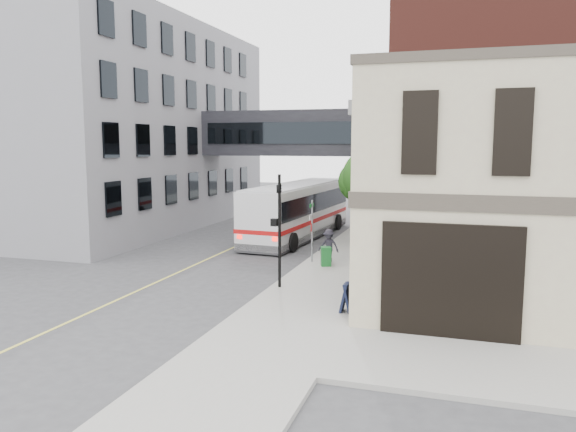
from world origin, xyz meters
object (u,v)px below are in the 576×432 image
Objects in this scene: bus at (298,208)px; pedestrian_c at (329,246)px; newspaper_box at (326,256)px; sandwich_board at (346,297)px; pedestrian_a at (365,240)px; pedestrian_b at (378,227)px.

bus reaches higher than pedestrian_c.
newspaper_box is 0.90× the size of sandwich_board.
bus is 7.80× the size of pedestrian_c.
bus reaches higher than sandwich_board.
pedestrian_c is 0.96m from newspaper_box.
sandwich_board is (6.05, -14.77, -1.20)m from bus.
sandwich_board is (1.03, -9.74, -0.32)m from pedestrian_a.
pedestrian_c reaches higher than newspaper_box.
newspaper_box is (0.08, -0.89, -0.34)m from pedestrian_c.
pedestrian_c is at bearing 107.15° from sandwich_board.
pedestrian_c is (3.62, -7.10, -0.90)m from bus.
sandwich_board is at bearing -92.35° from newspaper_box.
pedestrian_c is 1.59× the size of sandwich_board.
pedestrian_a is 9.80m from sandwich_board.
pedestrian_a is at bearing -45.04° from bus.
pedestrian_a is 1.65× the size of sandwich_board.
pedestrian_a is (5.02, -5.02, -0.87)m from bus.
pedestrian_a is 3.26m from newspaper_box.
bus is at bearing 93.47° from newspaper_box.
pedestrian_b reaches higher than newspaper_box.
pedestrian_b is at bearing 93.64° from sandwich_board.
sandwich_board is (2.42, -7.67, -0.30)m from pedestrian_c.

